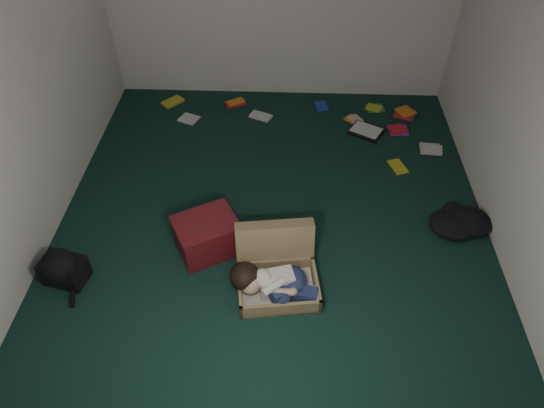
{
  "coord_description": "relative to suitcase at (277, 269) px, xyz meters",
  "views": [
    {
      "loc": [
        0.12,
        -3.17,
        3.33
      ],
      "look_at": [
        0.0,
        -0.15,
        0.35
      ],
      "focal_mm": 32.0,
      "sensor_mm": 36.0,
      "label": 1
    }
  ],
  "objects": [
    {
      "name": "suitcase",
      "position": [
        0.0,
        0.0,
        0.0
      ],
      "size": [
        0.73,
        0.71,
        0.48
      ],
      "rotation": [
        0.0,
        0.0,
        0.13
      ],
      "color": "#8F784E",
      "rests_on": "floor"
    },
    {
      "name": "wall_right",
      "position": [
        1.94,
        0.7,
        1.16
      ],
      "size": [
        0.0,
        4.5,
        4.5
      ],
      "primitive_type": "plane",
      "rotation": [
        1.57,
        0.0,
        -1.57
      ],
      "color": "silver",
      "rests_on": "ground"
    },
    {
      "name": "floor",
      "position": [
        -0.06,
        0.7,
        -0.14
      ],
      "size": [
        4.5,
        4.5,
        0.0
      ],
      "primitive_type": "plane",
      "color": "black",
      "rests_on": "ground"
    },
    {
      "name": "book_scatter",
      "position": [
        0.43,
        2.33,
        -0.13
      ],
      "size": [
        3.22,
        1.38,
        0.02
      ],
      "color": "gold",
      "rests_on": "floor"
    },
    {
      "name": "maroon_bin",
      "position": [
        -0.62,
        0.31,
        0.04
      ],
      "size": [
        0.65,
        0.61,
        0.36
      ],
      "rotation": [
        0.0,
        0.0,
        0.5
      ],
      "color": "#551115",
      "rests_on": "floor"
    },
    {
      "name": "paper_tray",
      "position": [
        0.95,
        2.12,
        -0.12
      ],
      "size": [
        0.44,
        0.41,
        0.05
      ],
      "rotation": [
        0.0,
        0.0,
        -0.52
      ],
      "color": "black",
      "rests_on": "floor"
    },
    {
      "name": "person",
      "position": [
        -0.02,
        -0.17,
        0.04
      ],
      "size": [
        0.72,
        0.34,
        0.3
      ],
      "rotation": [
        0.0,
        0.0,
        0.13
      ],
      "color": "white",
      "rests_on": "suitcase"
    },
    {
      "name": "clothing_pile",
      "position": [
        1.64,
        0.67,
        -0.07
      ],
      "size": [
        0.49,
        0.41,
        0.15
      ],
      "primitive_type": null,
      "rotation": [
        0.0,
        0.0,
        0.07
      ],
      "color": "black",
      "rests_on": "floor"
    },
    {
      "name": "backpack",
      "position": [
        -1.76,
        -0.06,
        -0.02
      ],
      "size": [
        0.49,
        0.42,
        0.25
      ],
      "primitive_type": null,
      "rotation": [
        0.0,
        0.0,
        -0.21
      ],
      "color": "black",
      "rests_on": "floor"
    },
    {
      "name": "wall_left",
      "position": [
        -2.06,
        0.7,
        1.16
      ],
      "size": [
        0.0,
        4.5,
        4.5
      ],
      "primitive_type": "plane",
      "rotation": [
        1.57,
        0.0,
        1.57
      ],
      "color": "silver",
      "rests_on": "ground"
    },
    {
      "name": "wall_front",
      "position": [
        -0.06,
        -1.55,
        1.16
      ],
      "size": [
        4.5,
        0.0,
        4.5
      ],
      "primitive_type": "plane",
      "rotation": [
        -1.57,
        0.0,
        0.0
      ],
      "color": "silver",
      "rests_on": "ground"
    }
  ]
}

